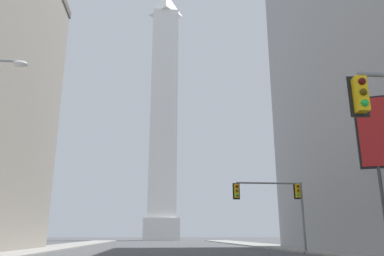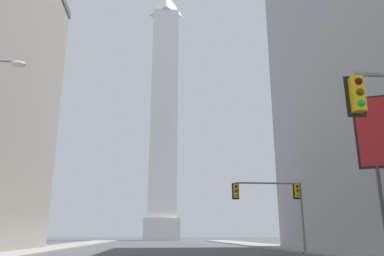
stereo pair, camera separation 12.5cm
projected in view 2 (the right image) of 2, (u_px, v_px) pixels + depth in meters
The scene contains 4 objects.
sidewalk_left at pixel (26, 251), 32.09m from camera, with size 5.00×111.54×0.15m, color gray.
sidewalk_right at pixel (310, 250), 34.43m from camera, with size 5.00×111.54×0.15m, color gray.
obelisk at pixel (164, 110), 99.33m from camera, with size 8.67×8.67×69.32m.
traffic_light_mid_right at pixel (278, 198), 30.49m from camera, with size 5.90×0.51×5.61m.
Camera 2 is at (-1.66, -1.52, 1.45)m, focal length 35.00 mm.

